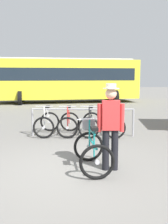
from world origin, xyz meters
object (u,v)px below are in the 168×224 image
object	(u,v)px
racked_bike_black	(90,123)
featured_bicycle	(92,147)
racked_bike_white	(47,123)
racked_bike_lime	(112,124)
person_with_featured_bike	(111,123)
bus_distant	(67,78)
racked_bike_red	(69,123)

from	to	relation	value
racked_bike_black	featured_bicycle	size ratio (longest dim) A/B	0.95
racked_bike_white	racked_bike_lime	world-z (taller)	same
person_with_featured_bike	racked_bike_white	bearing A→B (deg)	121.51
racked_bike_black	bus_distant	distance (m)	10.52
racked_bike_red	person_with_featured_bike	xyz separation A→B (m)	(1.15, -3.03, 0.58)
racked_bike_black	featured_bicycle	distance (m)	2.98
racked_bike_lime	person_with_featured_bike	distance (m)	3.13
racked_bike_red	bus_distant	world-z (taller)	bus_distant
person_with_featured_bike	bus_distant	world-z (taller)	bus_distant
racked_bike_black	person_with_featured_bike	distance (m)	3.14
racked_bike_white	racked_bike_black	world-z (taller)	same
bus_distant	racked_bike_black	bearing A→B (deg)	-79.72
person_with_featured_bike	bus_distant	size ratio (longest dim) A/B	0.17
racked_bike_black	person_with_featured_bike	world-z (taller)	person_with_featured_bike
racked_bike_white	person_with_featured_bike	world-z (taller)	person_with_featured_bike
featured_bicycle	person_with_featured_bike	world-z (taller)	person_with_featured_bike
bus_distant	person_with_featured_bike	bearing A→B (deg)	-80.14
racked_bike_lime	featured_bicycle	world-z (taller)	same
racked_bike_white	featured_bicycle	size ratio (longest dim) A/B	0.90
racked_bike_red	person_with_featured_bike	size ratio (longest dim) A/B	0.64
racked_bike_lime	featured_bicycle	xyz separation A→B (m)	(-0.62, -2.99, 0.08)
racked_bike_red	racked_bike_lime	size ratio (longest dim) A/B	0.95
racked_bike_black	bus_distant	size ratio (longest dim) A/B	0.11
racked_bike_red	bus_distant	distance (m)	10.44
featured_bicycle	person_with_featured_bike	distance (m)	0.63
racked_bike_white	racked_bike_lime	distance (m)	2.10
racked_bike_red	featured_bicycle	bearing A→B (deg)	-75.19
racked_bike_black	person_with_featured_bike	bearing A→B (deg)	-81.58
racked_bike_white	bus_distant	distance (m)	10.40
racked_bike_lime	bus_distant	distance (m)	10.66
racked_bike_red	person_with_featured_bike	bearing A→B (deg)	-69.22
racked_bike_red	bus_distant	xyz separation A→B (m)	(-1.16, 10.28, 1.37)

